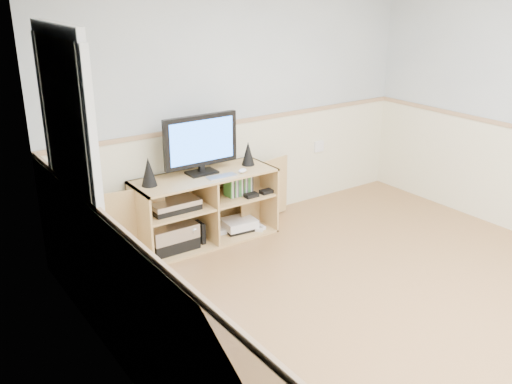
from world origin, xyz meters
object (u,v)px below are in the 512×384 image
at_px(monitor, 201,142).
at_px(game_consoles, 238,225).
at_px(keyboard, 222,176).
at_px(media_cabinet, 203,205).

bearing_deg(monitor, game_consoles, -10.03).
relative_size(monitor, game_consoles, 1.60).
relative_size(monitor, keyboard, 2.64).
bearing_deg(keyboard, game_consoles, 30.67).
distance_m(media_cabinet, keyboard, 0.39).
relative_size(media_cabinet, monitor, 2.87).
distance_m(media_cabinet, monitor, 0.61).
xyz_separation_m(keyboard, game_consoles, (0.24, 0.13, -0.59)).
height_order(monitor, game_consoles, monitor).
bearing_deg(media_cabinet, keyboard, -63.09).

